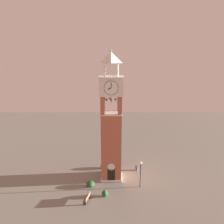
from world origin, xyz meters
The scene contains 8 objects.
ground centered at (0.00, 0.00, 0.00)m, with size 80.00×80.00×0.00m, color gray.
clock_tower centered at (0.00, 0.00, 7.94)m, with size 3.54×3.54×19.05m.
park_bench centered at (-3.10, -5.63, 0.48)m, with size 0.83×1.66×0.95m.
lamp_post centered at (4.15, -2.67, 2.78)m, with size 0.36×0.36×4.03m.
trash_bin centered at (4.21, 1.90, 0.40)m, with size 0.52×0.52×0.80m, color #4C4C51.
shrub_near_entry centered at (-0.85, -4.66, 0.43)m, with size 0.82×0.82×0.86m, color #234C28.
shrub_left_of_tower centered at (-3.03, -2.47, 0.38)m, with size 1.21×1.21×0.75m, color #234C28.
shrub_behind_bench centered at (-1.32, 2.50, 0.41)m, with size 1.04×1.04×0.82m, color #234C28.
Camera 1 is at (0.12, -27.68, 17.74)m, focal length 31.87 mm.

